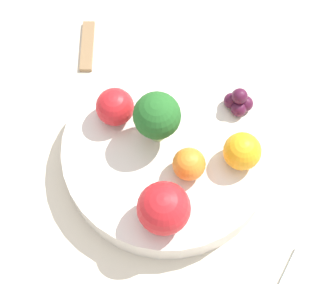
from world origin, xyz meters
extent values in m
plane|color=gray|center=(0.00, 0.00, 0.00)|extent=(6.00, 6.00, 0.00)
cube|color=beige|center=(0.00, 0.00, 0.01)|extent=(1.20, 1.20, 0.02)
cylinder|color=silver|center=(0.00, 0.00, 0.04)|extent=(0.25, 0.25, 0.04)
cylinder|color=#99C17A|center=(0.01, 0.02, 0.07)|extent=(0.02, 0.02, 0.03)
sphere|color=#236023|center=(0.01, 0.02, 0.10)|extent=(0.05, 0.05, 0.05)
sphere|color=red|center=(-0.08, -0.02, 0.09)|extent=(0.06, 0.06, 0.06)
sphere|color=red|center=(0.02, 0.07, 0.08)|extent=(0.04, 0.04, 0.04)
sphere|color=orange|center=(0.01, -0.08, 0.08)|extent=(0.04, 0.04, 0.04)
sphere|color=orange|center=(-0.02, -0.03, 0.08)|extent=(0.04, 0.04, 0.04)
sphere|color=#47142D|center=(0.08, -0.06, 0.07)|extent=(0.02, 0.02, 0.02)
sphere|color=#47142D|center=(0.07, -0.06, 0.07)|extent=(0.02, 0.02, 0.02)
sphere|color=#47142D|center=(0.07, -0.07, 0.07)|extent=(0.02, 0.02, 0.02)
sphere|color=#47142D|center=(0.07, -0.07, 0.07)|extent=(0.02, 0.02, 0.02)
sphere|color=#47142D|center=(0.07, -0.07, 0.08)|extent=(0.02, 0.02, 0.02)
cube|color=olive|center=(0.13, 0.15, 0.02)|extent=(0.08, 0.04, 0.01)
camera|label=1|loc=(-0.27, -0.08, 0.65)|focal=60.00mm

